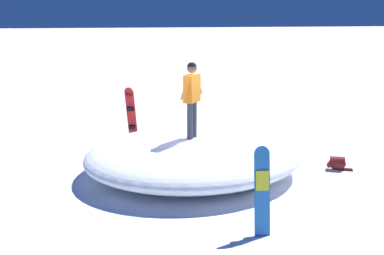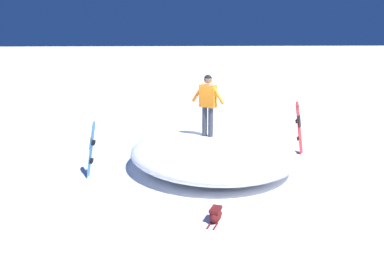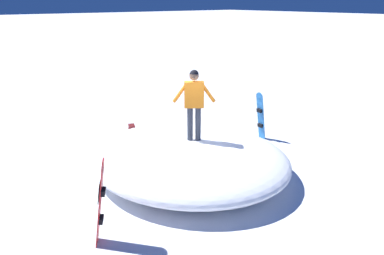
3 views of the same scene
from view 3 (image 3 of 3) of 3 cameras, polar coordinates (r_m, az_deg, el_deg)
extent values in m
plane|color=white|center=(9.54, 0.86, -7.39)|extent=(240.00, 240.00, 0.00)
ellipsoid|color=white|center=(9.41, -0.63, -4.64)|extent=(6.27, 5.88, 0.93)
cylinder|color=#333842|center=(9.12, -0.31, 0.59)|extent=(0.14, 0.14, 0.86)
cylinder|color=#333842|center=(9.12, 0.95, 0.61)|extent=(0.14, 0.14, 0.86)
cube|color=orange|center=(8.91, 0.33, 5.15)|extent=(0.46, 0.51, 0.64)
sphere|color=#936B4C|center=(8.81, 0.33, 8.09)|extent=(0.23, 0.23, 0.23)
cylinder|color=orange|center=(8.89, -1.79, 5.49)|extent=(0.31, 0.37, 0.53)
cylinder|color=orange|center=(8.91, 2.43, 5.51)|extent=(0.31, 0.37, 0.53)
sphere|color=black|center=(8.80, 0.33, 8.23)|extent=(0.22, 0.22, 0.22)
cube|color=#2672BF|center=(11.91, 10.63, 1.48)|extent=(0.29, 0.27, 1.43)
cylinder|color=#2672BF|center=(11.64, 10.44, 4.73)|extent=(0.28, 0.09, 0.27)
cube|color=yellow|center=(11.83, 10.66, 2.66)|extent=(0.23, 0.08, 0.34)
cube|color=black|center=(11.78, 10.41, 2.60)|extent=(0.20, 0.10, 0.12)
cube|color=black|center=(11.99, 10.55, 0.31)|extent=(0.20, 0.10, 0.12)
cube|color=red|center=(6.92, -14.11, -11.73)|extent=(0.38, 0.36, 1.57)
cylinder|color=red|center=(6.54, -13.68, -5.82)|extent=(0.28, 0.21, 0.29)
cube|color=black|center=(6.78, -14.21, -9.68)|extent=(0.24, 0.19, 0.38)
cube|color=black|center=(6.77, -13.59, -9.67)|extent=(0.21, 0.17, 0.12)
cube|color=black|center=(7.06, -13.90, -13.69)|extent=(0.21, 0.17, 0.12)
ellipsoid|color=maroon|center=(12.50, -9.33, -0.31)|extent=(0.48, 0.39, 0.30)
ellipsoid|color=maroon|center=(12.33, -9.22, -0.80)|extent=(0.18, 0.21, 0.14)
cube|color=maroon|center=(12.45, -9.36, 0.24)|extent=(0.41, 0.33, 0.06)
cylinder|color=maroon|center=(12.77, -9.11, -0.52)|extent=(0.29, 0.15, 0.04)
cylinder|color=maroon|center=(12.75, -9.71, -0.57)|extent=(0.29, 0.15, 0.04)
camera|label=1|loc=(16.77, 36.36, 13.97)|focal=44.70mm
camera|label=2|loc=(19.45, -19.09, 16.91)|focal=38.60mm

